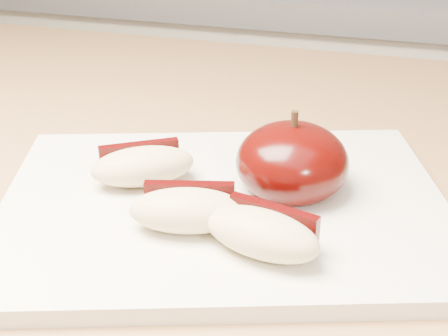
# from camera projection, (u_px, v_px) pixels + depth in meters

# --- Properties ---
(back_cabinet) EXTENTS (2.40, 0.62, 0.94)m
(back_cabinet) POSITION_uv_depth(u_px,v_px,m) (366.00, 201.00, 1.30)
(back_cabinet) COLOR silver
(back_cabinet) RESTS_ON ground
(cutting_board) EXTENTS (0.37, 0.32, 0.01)m
(cutting_board) POSITION_uv_depth(u_px,v_px,m) (224.00, 207.00, 0.44)
(cutting_board) COLOR silver
(cutting_board) RESTS_ON island_counter
(apple_half) EXTENTS (0.10, 0.10, 0.07)m
(apple_half) POSITION_uv_depth(u_px,v_px,m) (292.00, 162.00, 0.45)
(apple_half) COLOR black
(apple_half) RESTS_ON cutting_board
(apple_wedge_a) EXTENTS (0.08, 0.07, 0.03)m
(apple_wedge_a) POSITION_uv_depth(u_px,v_px,m) (142.00, 165.00, 0.46)
(apple_wedge_a) COLOR #D3BB86
(apple_wedge_a) RESTS_ON cutting_board
(apple_wedge_b) EXTENTS (0.08, 0.05, 0.03)m
(apple_wedge_b) POSITION_uv_depth(u_px,v_px,m) (188.00, 209.00, 0.40)
(apple_wedge_b) COLOR #D3BB86
(apple_wedge_b) RESTS_ON cutting_board
(apple_wedge_c) EXTENTS (0.08, 0.05, 0.03)m
(apple_wedge_c) POSITION_uv_depth(u_px,v_px,m) (263.00, 232.00, 0.38)
(apple_wedge_c) COLOR #D3BB86
(apple_wedge_c) RESTS_ON cutting_board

